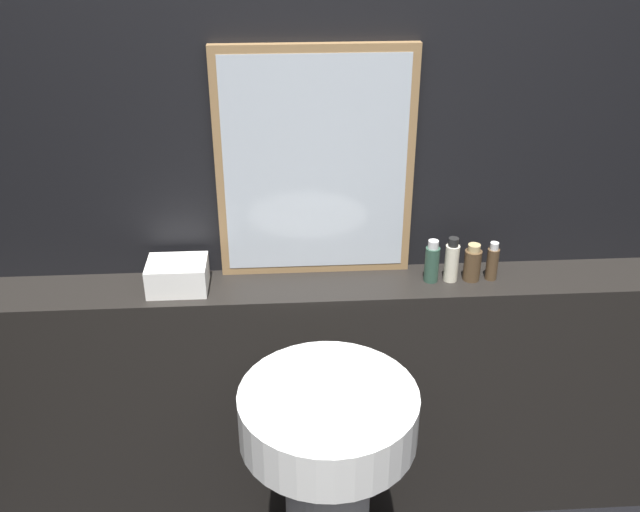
# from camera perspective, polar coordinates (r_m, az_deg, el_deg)

# --- Properties ---
(wall_back) EXTENTS (8.00, 0.06, 2.50)m
(wall_back) POSITION_cam_1_polar(r_m,az_deg,el_deg) (2.27, -0.45, 6.02)
(wall_back) COLOR black
(wall_back) RESTS_ON ground_plane
(vanity_counter) EXTENTS (2.82, 0.22, 0.95)m
(vanity_counter) POSITION_cam_1_polar(r_m,az_deg,el_deg) (2.55, -0.20, -11.54)
(vanity_counter) COLOR black
(vanity_counter) RESTS_ON ground_plane
(pedestal_sink) EXTENTS (0.48, 0.48, 0.92)m
(pedestal_sink) POSITION_cam_1_polar(r_m,az_deg,el_deg) (2.11, 0.68, -17.52)
(pedestal_sink) COLOR white
(pedestal_sink) RESTS_ON ground_plane
(mirror) EXTENTS (0.61, 0.03, 0.73)m
(mirror) POSITION_cam_1_polar(r_m,az_deg,el_deg) (2.20, -0.44, 7.23)
(mirror) COLOR #937047
(mirror) RESTS_ON vanity_counter
(towel_stack) EXTENTS (0.19, 0.14, 0.09)m
(towel_stack) POSITION_cam_1_polar(r_m,az_deg,el_deg) (2.27, -11.32, -1.54)
(towel_stack) COLOR white
(towel_stack) RESTS_ON vanity_counter
(shampoo_bottle) EXTENTS (0.05, 0.05, 0.14)m
(shampoo_bottle) POSITION_cam_1_polar(r_m,az_deg,el_deg) (2.29, 8.94, -0.51)
(shampoo_bottle) COLOR #2D4C3D
(shampoo_bottle) RESTS_ON vanity_counter
(conditioner_bottle) EXTENTS (0.04, 0.04, 0.15)m
(conditioner_bottle) POSITION_cam_1_polar(r_m,az_deg,el_deg) (2.30, 10.49, -0.39)
(conditioner_bottle) COLOR beige
(conditioner_bottle) RESTS_ON vanity_counter
(lotion_bottle) EXTENTS (0.05, 0.05, 0.12)m
(lotion_bottle) POSITION_cam_1_polar(r_m,az_deg,el_deg) (2.33, 12.10, -0.59)
(lotion_bottle) COLOR #4C3823
(lotion_bottle) RESTS_ON vanity_counter
(body_wash_bottle) EXTENTS (0.04, 0.04, 0.13)m
(body_wash_bottle) POSITION_cam_1_polar(r_m,az_deg,el_deg) (2.34, 13.62, -0.49)
(body_wash_bottle) COLOR #4C3823
(body_wash_bottle) RESTS_ON vanity_counter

